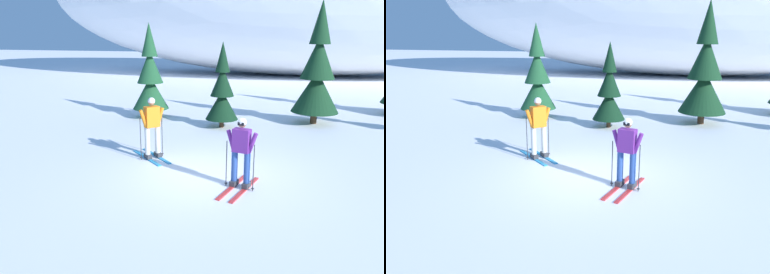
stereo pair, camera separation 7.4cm
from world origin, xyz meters
TOP-DOWN VIEW (x-y plane):
  - ground_plane at (0.00, 0.00)m, footprint 120.00×120.00m
  - skier_orange_jacket at (-1.90, 1.02)m, footprint 1.50×1.46m
  - skier_purple_jacket at (0.86, -0.56)m, footprint 0.84×1.73m
  - pine_tree_far_left at (-3.83, 6.26)m, footprint 1.54×1.54m
  - pine_tree_center_left at (-0.57, 5.24)m, footprint 1.26×1.26m
  - pine_tree_center at (2.94, 6.76)m, footprint 1.85×1.85m

SIDE VIEW (x-z plane):
  - ground_plane at x=0.00m, z-range 0.00..0.00m
  - skier_purple_jacket at x=0.86m, z-range 0.03..1.73m
  - skier_orange_jacket at x=-1.90m, z-range 0.05..1.86m
  - pine_tree_center_left at x=-0.57m, z-range -0.27..3.00m
  - pine_tree_far_left at x=-3.83m, z-range -0.33..3.66m
  - pine_tree_center at x=2.94m, z-range -0.39..4.41m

